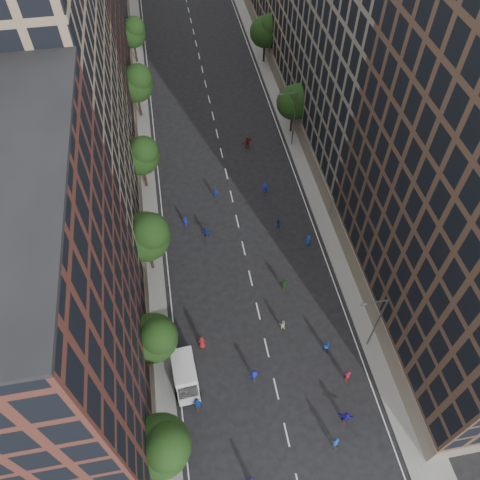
{
  "coord_description": "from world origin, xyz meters",
  "views": [
    {
      "loc": [
        -6.63,
        -7.54,
        45.87
      ],
      "look_at": [
        -0.49,
        26.8,
        2.0
      ],
      "focal_mm": 35.0,
      "sensor_mm": 36.0,
      "label": 1
    }
  ],
  "objects_px": {
    "cargo_van": "(185,375)",
    "skater_1": "(336,442)",
    "streetlamp_far": "(293,116)",
    "skater_2": "(326,346)",
    "streetlamp_near": "(376,321)"
  },
  "relations": [
    {
      "from": "cargo_van",
      "to": "skater_1",
      "type": "xyz_separation_m",
      "value": [
        12.84,
        -8.59,
        -0.46
      ]
    },
    {
      "from": "skater_1",
      "to": "streetlamp_far",
      "type": "bearing_deg",
      "value": -108.26
    },
    {
      "from": "skater_1",
      "to": "skater_2",
      "type": "height_order",
      "value": "skater_1"
    },
    {
      "from": "streetlamp_far",
      "to": "skater_1",
      "type": "height_order",
      "value": "streetlamp_far"
    },
    {
      "from": "streetlamp_near",
      "to": "cargo_van",
      "type": "height_order",
      "value": "streetlamp_near"
    },
    {
      "from": "streetlamp_far",
      "to": "cargo_van",
      "type": "xyz_separation_m",
      "value": [
        -19.11,
        -33.6,
        -3.77
      ]
    },
    {
      "from": "skater_1",
      "to": "skater_2",
      "type": "relative_size",
      "value": 1.18
    },
    {
      "from": "streetlamp_far",
      "to": "skater_2",
      "type": "relative_size",
      "value": 5.68
    },
    {
      "from": "streetlamp_near",
      "to": "skater_2",
      "type": "bearing_deg",
      "value": 176.84
    },
    {
      "from": "streetlamp_near",
      "to": "streetlamp_far",
      "type": "distance_m",
      "value": 33.0
    },
    {
      "from": "streetlamp_far",
      "to": "skater_1",
      "type": "xyz_separation_m",
      "value": [
        -6.27,
        -42.19,
        -4.23
      ]
    },
    {
      "from": "streetlamp_near",
      "to": "skater_2",
      "type": "height_order",
      "value": "streetlamp_near"
    },
    {
      "from": "streetlamp_near",
      "to": "skater_2",
      "type": "distance_m",
      "value": 6.16
    },
    {
      "from": "streetlamp_far",
      "to": "cargo_van",
      "type": "height_order",
      "value": "streetlamp_far"
    },
    {
      "from": "streetlamp_near",
      "to": "skater_1",
      "type": "xyz_separation_m",
      "value": [
        -6.27,
        -9.19,
        -4.23
      ]
    }
  ]
}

